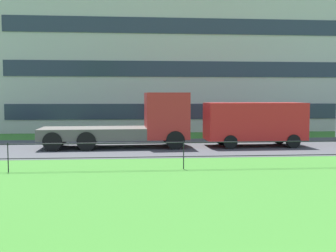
% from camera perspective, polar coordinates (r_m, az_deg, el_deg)
% --- Properties ---
extents(street_strip, '(80.00, 7.67, 0.01)m').
position_cam_1_polar(street_strip, '(20.47, 0.01, -2.96)').
color(street_strip, '#424247').
rests_on(street_strip, ground).
extents(park_fence, '(36.01, 0.04, 1.00)m').
position_cam_1_polar(park_fence, '(14.11, 2.23, -3.43)').
color(park_fence, black).
rests_on(park_fence, ground).
extents(flatbed_truck_far_left, '(7.37, 2.62, 2.75)m').
position_cam_1_polar(flatbed_truck_far_left, '(20.25, -4.40, 0.40)').
color(flatbed_truck_far_left, '#B22323').
rests_on(flatbed_truck_far_left, ground).
extents(panel_van_right, '(5.04, 2.17, 2.24)m').
position_cam_1_polar(panel_van_right, '(21.07, 12.21, 0.61)').
color(panel_van_right, red).
rests_on(panel_van_right, ground).
extents(apartment_building_background, '(32.99, 10.71, 18.43)m').
position_cam_1_polar(apartment_building_background, '(34.63, 3.45, 15.28)').
color(apartment_building_background, '#B7B2AD').
rests_on(apartment_building_background, ground).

